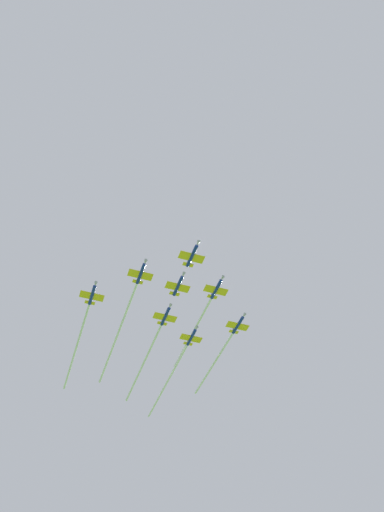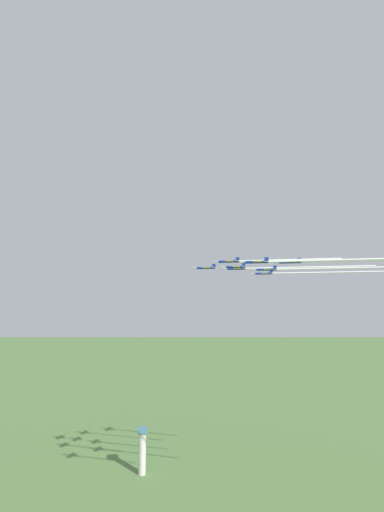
{
  "view_description": "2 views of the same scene",
  "coord_description": "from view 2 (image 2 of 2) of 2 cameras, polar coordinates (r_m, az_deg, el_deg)",
  "views": [
    {
      "loc": [
        -100.47,
        66.21,
        3.1
      ],
      "look_at": [
        -18.49,
        -3.81,
        119.57
      ],
      "focal_mm": 35.59,
      "sensor_mm": 36.0,
      "label": 1
    },
    {
      "loc": [
        -48.56,
        -177.83,
        104.4
      ],
      "look_at": [
        -23.98,
        7.16,
        126.61
      ],
      "focal_mm": 25.48,
      "sensor_mm": 36.0,
      "label": 2
    }
  ],
  "objects": [
    {
      "name": "jet_port_trail",
      "position": [
        173.69,
        17.88,
        -1.92
      ],
      "size": [
        59.43,
        25.67,
        2.37
      ],
      "rotation": [
        0.0,
        0.0,
        1.19
      ],
      "color": "navy"
    },
    {
      "name": "jet_center_rear",
      "position": [
        199.74,
        16.91,
        -2.55
      ],
      "size": [
        61.24,
        26.4,
        2.37
      ],
      "rotation": [
        0.0,
        0.0,
        1.19
      ],
      "color": "navy"
    },
    {
      "name": "jet_port_outer",
      "position": [
        174.88,
        6.79,
        -1.72
      ],
      "size": [
        11.27,
        8.69,
        2.37
      ],
      "rotation": [
        0.0,
        0.0,
        1.19
      ],
      "color": "navy"
    },
    {
      "name": "jet_starboard_inner",
      "position": [
        186.55,
        13.98,
        -1.81
      ],
      "size": [
        67.47,
        28.88,
        2.37
      ],
      "rotation": [
        0.0,
        0.0,
        1.19
      ],
      "color": "navy"
    },
    {
      "name": "jet_lead",
      "position": [
        177.3,
        2.15,
        -1.87
      ],
      "size": [
        11.27,
        8.69,
        2.37
      ],
      "rotation": [
        0.0,
        0.0,
        1.19
      ],
      "color": "navy"
    },
    {
      "name": "jet_port_inner",
      "position": [
        160.75,
        10.93,
        -0.72
      ],
      "size": [
        50.07,
        21.94,
        2.37
      ],
      "rotation": [
        0.0,
        0.0,
        1.19
      ],
      "color": "navy"
    },
    {
      "name": "control_tower",
      "position": [
        250.28,
        -7.81,
        -27.89
      ],
      "size": [
        6.0,
        6.0,
        26.41
      ],
      "color": "beige",
      "rests_on": "ground_plane"
    },
    {
      "name": "jet_starboard_trail",
      "position": [
        162.03,
        22.24,
        -0.73
      ],
      "size": [
        61.68,
        26.57,
        2.37
      ],
      "rotation": [
        0.0,
        0.0,
        1.19
      ],
      "color": "navy"
    },
    {
      "name": "jet_starboard_outer",
      "position": [
        147.31,
        15.69,
        -0.78
      ],
      "size": [
        49.73,
        21.8,
        2.37
      ],
      "rotation": [
        0.0,
        0.0,
        1.19
      ],
      "color": "navy"
    }
  ]
}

